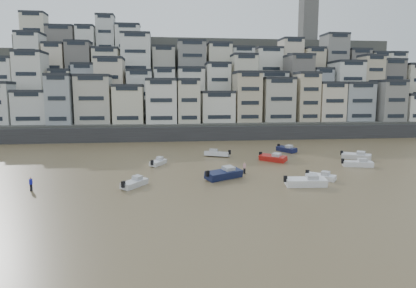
{
  "coord_description": "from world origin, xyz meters",
  "views": [
    {
      "loc": [
        -3.5,
        -27.03,
        12.06
      ],
      "look_at": [
        3.57,
        30.0,
        4.0
      ],
      "focal_mm": 32.0,
      "sensor_mm": 36.0,
      "label": 1
    }
  ],
  "objects": [
    {
      "name": "person_pink",
      "position": [
        8.57,
        26.07,
        0.87
      ],
      "size": [
        0.44,
        0.44,
        1.74
      ],
      "primitive_type": null,
      "color": "#E3A0A5",
      "rests_on": "ground"
    },
    {
      "name": "harbor_wall",
      "position": [
        10.0,
        65.0,
        1.75
      ],
      "size": [
        140.0,
        3.0,
        3.5
      ],
      "primitive_type": "cube",
      "color": "#38383A",
      "rests_on": "ground"
    },
    {
      "name": "boat_h",
      "position": [
        6.7,
        41.3,
        0.71
      ],
      "size": [
        5.4,
        3.83,
        1.42
      ],
      "primitive_type": null,
      "rotation": [
        0.0,
        0.0,
        2.68
      ],
      "color": "silver",
      "rests_on": "ground"
    },
    {
      "name": "person_blue",
      "position": [
        -19.65,
        19.64,
        0.87
      ],
      "size": [
        0.44,
        0.44,
        1.74
      ],
      "primitive_type": null,
      "color": "#171AAE",
      "rests_on": "ground"
    },
    {
      "name": "boat_c",
      "position": [
        4.97,
        23.11,
        0.85
      ],
      "size": [
        6.36,
        4.93,
        1.69
      ],
      "primitive_type": null,
      "rotation": [
        0.0,
        0.0,
        0.54
      ],
      "color": "#141C40",
      "rests_on": "ground"
    },
    {
      "name": "boat_j",
      "position": [
        -7.18,
        20.1,
        0.63
      ],
      "size": [
        3.84,
        4.71,
        1.27
      ],
      "primitive_type": null,
      "rotation": [
        0.0,
        0.0,
        0.98
      ],
      "color": "silver",
      "rests_on": "ground"
    },
    {
      "name": "boat_b",
      "position": [
        18.25,
        20.81,
        0.57
      ],
      "size": [
        4.05,
        3.84,
        1.15
      ],
      "primitive_type": null,
      "rotation": [
        0.0,
        0.0,
        -0.73
      ],
      "color": "white",
      "rests_on": "ground"
    },
    {
      "name": "boat_e",
      "position": [
        15.68,
        35.09,
        0.73
      ],
      "size": [
        4.96,
        5.13,
        1.47
      ],
      "primitive_type": null,
      "rotation": [
        0.0,
        0.0,
        -0.82
      ],
      "color": "#B41B16",
      "rests_on": "ground"
    },
    {
      "name": "hillside",
      "position": [
        14.73,
        104.84,
        13.01
      ],
      "size": [
        141.04,
        66.0,
        50.0
      ],
      "color": "#4C4C47",
      "rests_on": "ground"
    },
    {
      "name": "boat_d",
      "position": [
        28.09,
        28.87,
        0.7
      ],
      "size": [
        5.36,
        2.86,
        1.39
      ],
      "primitive_type": null,
      "rotation": [
        0.0,
        0.0,
        -0.24
      ],
      "color": "silver",
      "rests_on": "ground"
    },
    {
      "name": "boat_g",
      "position": [
        31.31,
        35.24,
        0.73
      ],
      "size": [
        5.37,
        4.62,
        1.47
      ],
      "primitive_type": null,
      "rotation": [
        0.0,
        0.0,
        -0.64
      ],
      "color": "silver",
      "rests_on": "ground"
    },
    {
      "name": "boat_f",
      "position": [
        -4.29,
        34.17,
        0.59
      ],
      "size": [
        3.27,
        4.52,
        1.19
      ],
      "primitive_type": null,
      "rotation": [
        0.0,
        0.0,
        1.09
      ],
      "color": "silver",
      "rests_on": "ground"
    },
    {
      "name": "boat_i",
      "position": [
        21.55,
        44.96,
        0.72
      ],
      "size": [
        3.62,
        5.51,
        1.43
      ],
      "primitive_type": null,
      "rotation": [
        0.0,
        0.0,
        -1.17
      ],
      "color": "#13183E",
      "rests_on": "ground"
    },
    {
      "name": "boat_a",
      "position": [
        14.74,
        17.57,
        0.78
      ],
      "size": [
        5.82,
        2.27,
        1.55
      ],
      "primitive_type": null,
      "rotation": [
        0.0,
        0.0,
        -0.07
      ],
      "color": "white",
      "rests_on": "ground"
    },
    {
      "name": "ground",
      "position": [
        0.0,
        0.0,
        0.0
      ],
      "size": [
        400.0,
        400.0,
        0.0
      ],
      "primitive_type": "plane",
      "color": "olive",
      "rests_on": "ground"
    }
  ]
}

